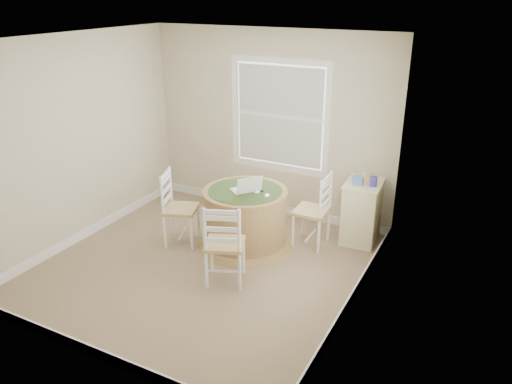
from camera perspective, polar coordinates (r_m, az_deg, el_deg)
The scene contains 14 objects.
room at distance 5.54m, azimuth -4.19°, elevation 3.60°, with size 3.64×3.64×2.64m.
round_table at distance 6.29m, azimuth -1.22°, elevation -2.71°, with size 1.24×1.24×0.76m.
chair_left at distance 6.40m, azimuth -8.59°, elevation -1.90°, with size 0.42×0.40×0.95m, color white, non-canonical shape.
chair_near at distance 5.50m, azimuth -3.58°, elevation -5.89°, with size 0.42×0.40×0.95m, color white, non-canonical shape.
chair_right at distance 6.31m, azimuth 6.37°, elevation -2.11°, with size 0.42×0.40×0.95m, color white, non-canonical shape.
laptop at distance 6.12m, azimuth -1.11°, elevation 0.39°, with size 0.43×0.44×0.23m.
mouse at distance 6.07m, azimuth 0.15°, elevation -0.01°, with size 0.06×0.10×0.03m, color white.
phone at distance 5.99m, azimuth 1.29°, elevation -0.42°, with size 0.04×0.09×0.02m, color #B7BABF.
keys at distance 6.12m, azimuth 0.58°, elevation 0.13°, with size 0.06×0.05×0.03m, color black.
corner_chest at distance 6.56m, azimuth 11.97°, elevation -2.18°, with size 0.49×0.64×0.81m.
tissue_box at distance 6.31m, azimuth 11.56°, elevation 1.31°, with size 0.12×0.12×0.10m, color #5678C5.
box_yellow at distance 6.46m, azimuth 12.75°, elevation 1.51°, with size 0.15×0.10×0.06m, color #F0C254.
box_blue at distance 6.29m, azimuth 13.31°, elevation 1.17°, with size 0.08×0.08×0.12m, color #3D37A7.
cup_cream at distance 6.50m, azimuth 12.31°, elevation 1.84°, with size 0.07×0.07×0.09m, color beige.
Camera 1 is at (2.93, -4.30, 3.07)m, focal length 35.00 mm.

